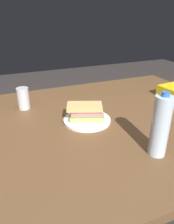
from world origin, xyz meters
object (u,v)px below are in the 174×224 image
object	(u,v)px
paper_plate	(87,120)
water_bottle_spare	(160,126)
soda_can_silver	(23,98)
dining_table	(104,131)
sandwich	(86,112)

from	to	relation	value
paper_plate	water_bottle_spare	distance (m)	0.40
paper_plate	soda_can_silver	size ratio (longest dim) A/B	1.95
water_bottle_spare	soda_can_silver	distance (m)	0.76
dining_table	soda_can_silver	xyz separation A→B (m)	(0.36, -0.29, 0.14)
water_bottle_spare	dining_table	bearing A→B (deg)	-82.77
dining_table	soda_can_silver	distance (m)	0.49
dining_table	water_bottle_spare	bearing A→B (deg)	97.23
sandwich	water_bottle_spare	size ratio (longest dim) A/B	0.81
paper_plate	water_bottle_spare	xyz separation A→B (m)	(-0.14, 0.36, 0.11)
water_bottle_spare	soda_can_silver	size ratio (longest dim) A/B	2.07
sandwich	water_bottle_spare	world-z (taller)	water_bottle_spare
dining_table	sandwich	xyz separation A→B (m)	(0.10, -0.01, 0.13)
soda_can_silver	sandwich	bearing A→B (deg)	132.75
dining_table	water_bottle_spare	world-z (taller)	water_bottle_spare
dining_table	water_bottle_spare	size ratio (longest dim) A/B	6.14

